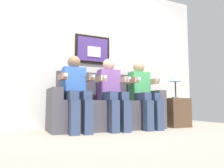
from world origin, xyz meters
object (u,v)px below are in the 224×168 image
at_px(side_table_right, 175,112).
at_px(table_lamp, 175,78).
at_px(person_on_left, 76,89).
at_px(person_in_middle, 112,90).
at_px(spare_remote_on_table, 177,98).
at_px(couch, 107,109).
at_px(person_on_right, 143,91).

xyz_separation_m(side_table_right, table_lamp, (0.02, -0.01, 0.61)).
relative_size(person_on_left, table_lamp, 2.41).
distance_m(person_on_left, side_table_right, 1.85).
xyz_separation_m(person_in_middle, spare_remote_on_table, (1.22, -0.04, -0.10)).
relative_size(side_table_right, spare_remote_on_table, 3.85).
bearing_deg(person_on_left, couch, 16.61).
xyz_separation_m(person_on_right, side_table_right, (0.69, 0.06, -0.36)).
distance_m(person_on_right, side_table_right, 0.78).
bearing_deg(side_table_right, couch, 175.19).
xyz_separation_m(person_on_right, table_lamp, (0.71, 0.06, 0.25)).
relative_size(table_lamp, spare_remote_on_table, 3.54).
bearing_deg(side_table_right, person_on_right, -174.94).
height_order(couch, table_lamp, table_lamp).
distance_m(table_lamp, spare_remote_on_table, 0.37).
bearing_deg(person_on_left, person_on_right, 0.00).
height_order(person_on_left, person_in_middle, same).
height_order(person_in_middle, side_table_right, person_in_middle).
height_order(person_in_middle, person_on_right, same).
bearing_deg(person_on_left, table_lamp, 1.72).
bearing_deg(side_table_right, spare_remote_on_table, -106.37).
bearing_deg(couch, person_on_left, -163.39).
xyz_separation_m(person_on_right, spare_remote_on_table, (0.66, -0.04, -0.10)).
bearing_deg(table_lamp, couch, 174.98).
bearing_deg(table_lamp, person_on_right, -175.60).
relative_size(person_on_left, person_in_middle, 1.00).
bearing_deg(person_in_middle, person_on_left, 180.00).
distance_m(couch, spare_remote_on_table, 1.26).
height_order(couch, side_table_right, couch).
bearing_deg(couch, table_lamp, -5.02).
xyz_separation_m(person_on_left, spare_remote_on_table, (1.78, -0.04, -0.10)).
bearing_deg(person_on_right, person_in_middle, 180.00).
distance_m(person_on_right, table_lamp, 0.76).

